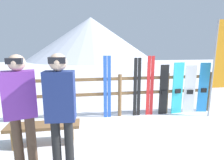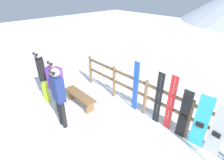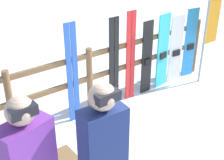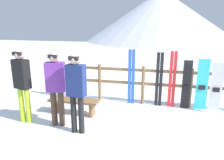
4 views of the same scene
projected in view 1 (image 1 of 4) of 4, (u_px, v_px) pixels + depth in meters
ground_plane at (137, 150)px, 3.24m from camera, size 40.00×40.00×0.00m
mountain_backdrop at (91, 39)px, 25.62m from camera, size 18.00×18.00×6.00m
fence at (120, 91)px, 4.71m from camera, size 5.49×0.10×1.15m
bench at (44, 129)px, 3.36m from camera, size 1.36×0.36×0.42m
person_navy at (61, 107)px, 2.40m from camera, size 0.41×0.25×1.80m
person_purple at (21, 105)px, 2.55m from camera, size 0.48×0.34×1.78m
ski_pair_blue at (107, 87)px, 4.57m from camera, size 0.19×0.02×1.65m
ski_pair_black at (137, 87)px, 4.70m from camera, size 0.20×0.02×1.59m
ski_pair_red at (150, 86)px, 4.75m from camera, size 0.20×0.02×1.64m
snowboard_black_stripe at (164, 90)px, 4.83m from camera, size 0.24×0.06×1.40m
snowboard_cyan at (178, 89)px, 4.88m from camera, size 0.32×0.08×1.45m
snowboard_white at (190, 90)px, 4.95m from camera, size 0.32×0.08×1.37m
snowboard_blue at (203, 88)px, 5.00m from camera, size 0.29×0.09×1.44m
rental_flag at (219, 60)px, 4.52m from camera, size 0.40×0.04×2.54m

